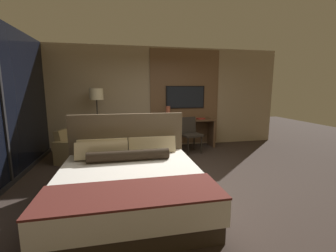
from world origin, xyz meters
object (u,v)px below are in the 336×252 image
vase_tall (168,113)px  book (201,119)px  desk_chair (190,131)px  floor_lamp (97,99)px  armchair_by_window (80,150)px  bed (130,182)px  tv (185,97)px  desk (187,129)px

vase_tall → book: size_ratio=1.66×
desk_chair → book: (0.47, 0.46, 0.26)m
book → floor_lamp: bearing=-177.8°
floor_lamp → armchair_by_window: bearing=-123.7°
bed → desk_chair: (1.65, 2.45, 0.23)m
vase_tall → armchair_by_window: bearing=-164.1°
tv → armchair_by_window: (-2.80, -0.94, -1.17)m
vase_tall → bed: bearing=-111.9°
armchair_by_window → vase_tall: size_ratio=2.85×
tv → floor_lamp: tv is taller
desk_chair → floor_lamp: bearing=159.3°
tv → bed: bearing=-118.5°
desk → floor_lamp: (-2.42, -0.16, 0.87)m
desk → armchair_by_window: size_ratio=1.38×
bed → desk: 3.45m
armchair_by_window → bed: bearing=-135.3°
desk → tv: bearing=90.0°
bed → floor_lamp: size_ratio=1.27×
bed → tv: tv is taller
bed → vase_tall: (1.16, 2.88, 0.67)m
tv → vase_tall: 0.77m
desk → vase_tall: (-0.57, -0.09, 0.47)m
floor_lamp → vase_tall: (1.85, 0.07, -0.40)m
desk → vase_tall: size_ratio=3.94×
desk → tv: tv is taller
floor_lamp → vase_tall: bearing=2.3°
bed → armchair_by_window: bed is taller
armchair_by_window → floor_lamp: 1.33m
desk → desk_chair: (-0.08, -0.52, 0.03)m
desk_chair → armchair_by_window: bearing=172.2°
floor_lamp → vase_tall: size_ratio=4.30×
tv → vase_tall: tv is taller
desk → vase_tall: vase_tall is taller
tv → desk_chair: (-0.08, -0.73, -0.86)m
armchair_by_window → desk_chair: bearing=-66.4°
book → bed: bearing=-126.0°
bed → book: size_ratio=9.05×
armchair_by_window → vase_tall: vase_tall is taller
desk_chair → vase_tall: (-0.50, 0.43, 0.44)m
desk_chair → book: bearing=32.6°
desk_chair → tv: bearing=71.9°
desk_chair → desk: bearing=69.4°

